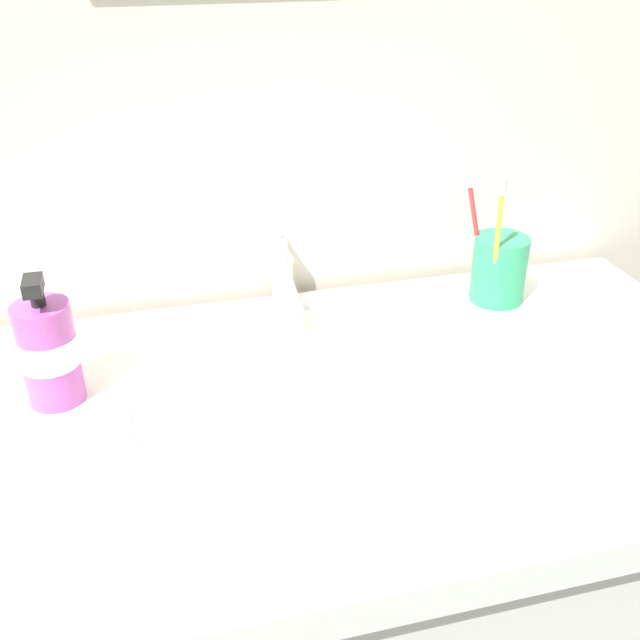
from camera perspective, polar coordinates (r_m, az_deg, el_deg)
tiled_wall_back at (r=1.04m, az=-4.23°, el=18.33°), size 2.30×0.04×2.40m
sink_basin at (r=0.90m, az=0.48°, el=-8.13°), size 0.50×0.50×0.11m
faucet at (r=1.04m, az=-2.82°, el=3.58°), size 0.02×0.16×0.11m
toothbrush_cup at (r=1.10m, az=13.71°, el=3.85°), size 0.08×0.08×0.10m
toothbrush_yellow at (r=1.04m, az=13.62°, el=6.38°), size 0.03×0.03×0.20m
toothbrush_red at (r=1.08m, az=11.98°, el=7.11°), size 0.05×0.03×0.19m
soap_dispenser at (r=0.89m, az=-20.30°, el=-2.29°), size 0.07×0.07×0.16m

